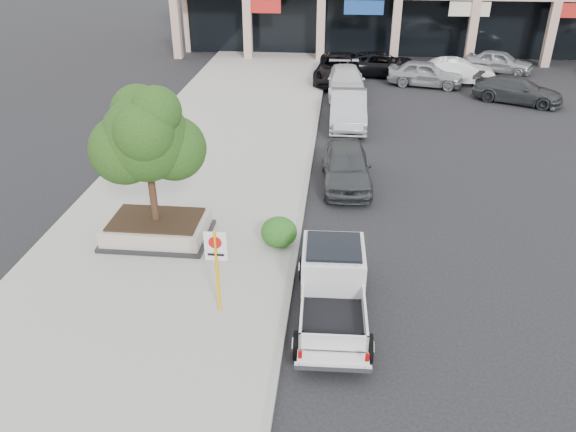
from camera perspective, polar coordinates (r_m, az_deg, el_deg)
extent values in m
plane|color=black|center=(15.27, 5.89, -8.20)|extent=(120.00, 120.00, 0.00)
cube|color=gray|center=(21.02, -9.13, 2.69)|extent=(8.00, 52.00, 0.15)
cube|color=gray|center=(20.41, 1.68, 2.25)|extent=(0.20, 52.00, 0.15)
cube|color=tan|center=(41.61, -11.29, 18.28)|extent=(0.55, 0.55, 4.20)
cube|color=black|center=(42.66, 17.69, 17.64)|extent=(39.20, 0.08, 3.90)
cube|color=black|center=(17.96, -13.05, -1.97)|extent=(3.20, 2.20, 0.12)
cube|color=#B0A293|center=(17.81, -13.16, -1.11)|extent=(3.00, 2.00, 0.50)
cube|color=black|center=(17.67, -13.26, -0.32)|extent=(2.70, 1.70, 0.06)
cylinder|color=black|center=(17.17, -13.67, 2.99)|extent=(0.22, 0.22, 2.20)
sphere|color=black|center=(16.61, -14.26, 7.67)|extent=(2.50, 2.50, 2.50)
sphere|color=black|center=(16.79, -11.51, 6.75)|extent=(1.90, 1.90, 1.90)
sphere|color=black|center=(16.96, -14.94, 10.17)|extent=(1.60, 1.60, 1.60)
cylinder|color=#E8A80C|center=(13.95, -7.18, -5.70)|extent=(0.09, 0.09, 2.30)
cube|color=white|center=(13.55, -7.37, -3.07)|extent=(0.55, 0.03, 0.78)
cylinder|color=red|center=(13.46, -7.43, -2.71)|extent=(0.32, 0.02, 0.32)
ellipsoid|color=#164413|center=(16.89, -0.92, -1.63)|extent=(1.10, 0.99, 0.93)
imported|color=#313437|center=(21.17, 5.94, 5.10)|extent=(2.03, 4.47, 1.49)
imported|color=#A3A6AB|center=(27.50, 6.13, 10.76)|extent=(1.76, 4.87, 1.60)
imported|color=silver|center=(32.56, 5.89, 13.45)|extent=(2.40, 5.20, 1.47)
imported|color=black|center=(35.17, 5.15, 14.71)|extent=(2.98, 5.87, 1.59)
imported|color=#919498|center=(35.02, 13.80, 13.88)|extent=(4.65, 2.70, 1.49)
imported|color=white|center=(36.07, 16.81, 13.88)|extent=(4.47, 1.82, 1.44)
imported|color=#2B2E30|center=(33.31, 22.33, 11.75)|extent=(5.02, 3.68, 1.35)
imported|color=black|center=(36.89, 9.46, 14.97)|extent=(5.17, 2.43, 1.43)
imported|color=#9A9DA1|center=(39.61, 20.69, 14.47)|extent=(4.38, 3.07, 1.38)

